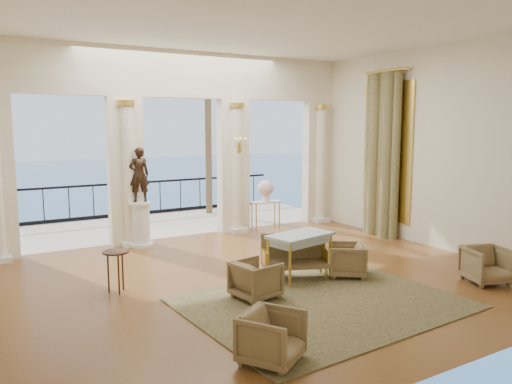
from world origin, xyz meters
TOP-DOWN VIEW (x-y plane):
  - floor at (0.00, 0.00)m, footprint 9.00×9.00m
  - room_walls at (0.00, -1.12)m, footprint 9.00×9.00m
  - arcade at (-0.00, 3.82)m, footprint 9.00×0.56m
  - terrace at (0.00, 5.80)m, footprint 10.00×3.60m
  - balustrade at (0.00, 7.40)m, footprint 9.00×0.06m
  - palm_tree at (2.00, 6.60)m, footprint 2.00×2.00m
  - sea at (0.00, 60.00)m, footprint 160.00×160.00m
  - curtain at (4.28, 1.50)m, footprint 0.33×1.40m
  - window_frame at (4.47, 1.50)m, footprint 0.04×1.60m
  - wall_sconce at (1.40, 3.51)m, footprint 0.30×0.11m
  - rug at (0.07, -1.57)m, footprint 4.27×3.41m
  - armchair_a at (-1.66, -2.80)m, footprint 0.88×0.87m
  - armchair_b at (3.18, -2.24)m, footprint 0.87×0.84m
  - armchair_c at (1.33, -0.68)m, footprint 0.89×0.90m
  - armchair_d at (-0.70, -0.83)m, footprint 0.72×0.76m
  - settee at (0.48, -0.22)m, footprint 1.31×0.94m
  - game_table at (0.53, -0.31)m, footprint 1.30×0.88m
  - pedestal at (-1.20, 3.50)m, footprint 0.56×0.56m
  - statue at (-1.20, 3.50)m, footprint 0.48×0.35m
  - console_table at (2.20, 3.55)m, footprint 0.83×0.40m
  - urn at (2.20, 3.55)m, footprint 0.42×0.42m
  - side_table at (-2.55, 0.60)m, footprint 0.43×0.43m

SIDE VIEW (x-z plane):
  - sea at x=0.00m, z-range -6.00..-6.00m
  - terrace at x=0.00m, z-range -0.10..0.00m
  - floor at x=0.00m, z-range 0.00..0.00m
  - rug at x=0.07m, z-range 0.00..0.02m
  - armchair_a at x=-1.66m, z-range 0.00..0.68m
  - armchair_c at x=1.33m, z-range 0.00..0.68m
  - armchair_d at x=-0.70m, z-range 0.00..0.68m
  - armchair_b at x=3.18m, z-range 0.00..0.71m
  - settee at x=0.48m, z-range 0.00..0.80m
  - balustrade at x=0.00m, z-range -0.11..0.92m
  - pedestal at x=-1.20m, z-range -0.02..1.01m
  - side_table at x=-2.55m, z-range 0.25..0.96m
  - console_table at x=2.20m, z-range 0.25..1.02m
  - game_table at x=0.53m, z-range 0.32..1.14m
  - urn at x=2.20m, z-range 0.80..1.36m
  - statue at x=-1.20m, z-range 1.03..2.27m
  - curtain at x=4.28m, z-range -0.03..4.06m
  - window_frame at x=4.47m, z-range 0.40..3.80m
  - wall_sconce at x=1.40m, z-range 2.06..2.40m
  - arcade at x=0.00m, z-range 0.33..4.83m
  - room_walls at x=0.00m, z-range -1.62..7.38m
  - palm_tree at x=2.00m, z-range 1.84..6.34m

